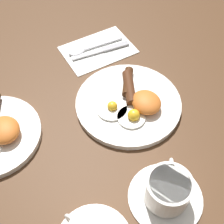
# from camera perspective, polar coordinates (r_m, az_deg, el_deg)

# --- Properties ---
(ground_plane) EXTENTS (3.00, 3.00, 0.00)m
(ground_plane) POSITION_cam_1_polar(r_m,az_deg,el_deg) (0.79, 2.98, 1.24)
(ground_plane) COLOR #4C301C
(breakfast_plate_near) EXTENTS (0.26, 0.26, 0.05)m
(breakfast_plate_near) POSITION_cam_1_polar(r_m,az_deg,el_deg) (0.78, 3.34, 1.76)
(breakfast_plate_near) COLOR white
(breakfast_plate_near) RESTS_ON ground_plane
(teacup_near) EXTENTS (0.15, 0.15, 0.07)m
(teacup_near) POSITION_cam_1_polar(r_m,az_deg,el_deg) (0.64, 10.08, -14.07)
(teacup_near) COLOR white
(teacup_near) RESTS_ON ground_plane
(napkin) EXTENTS (0.14, 0.20, 0.01)m
(napkin) POSITION_cam_1_polar(r_m,az_deg,el_deg) (0.93, -2.57, 11.35)
(napkin) COLOR white
(napkin) RESTS_ON ground_plane
(knife) EXTENTS (0.04, 0.18, 0.01)m
(knife) POSITION_cam_1_polar(r_m,az_deg,el_deg) (0.92, -1.58, 11.32)
(knife) COLOR silver
(knife) RESTS_ON napkin
(spoon) EXTENTS (0.04, 0.17, 0.01)m
(spoon) POSITION_cam_1_polar(r_m,az_deg,el_deg) (0.92, -5.44, 11.27)
(spoon) COLOR silver
(spoon) RESTS_ON napkin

